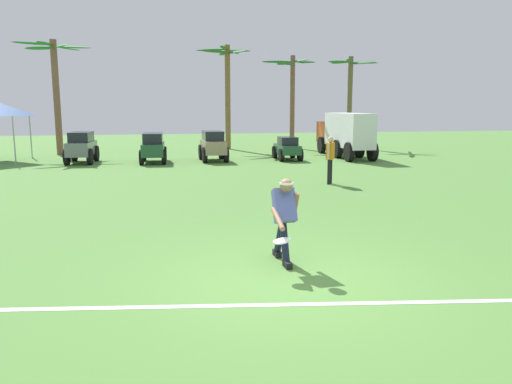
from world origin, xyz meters
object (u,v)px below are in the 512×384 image
Objects in this scene: box_truck at (345,132)px; palm_tree_far_right at (350,91)px; frisbee_in_flight at (282,241)px; teammate_near_sideline at (330,156)px; palm_tree_far_left at (56,85)px; parked_car_slot_b at (153,147)px; frisbee_thrower at (284,216)px; palm_tree_right_of_centre at (292,90)px; parked_car_slot_d at (287,148)px; parked_car_slot_c at (213,145)px; parked_car_slot_a at (82,147)px; palm_tree_left_of_centre at (227,85)px.

palm_tree_far_right reaches higher than box_truck.
frisbee_in_flight is at bearing -113.97° from box_truck.
palm_tree_far_left reaches higher than teammate_near_sideline.
box_truck reaches higher than parked_car_slot_b.
palm_tree_far_right reaches higher than frisbee_thrower.
palm_tree_right_of_centre is (8.27, 6.50, 2.75)m from parked_car_slot_b.
parked_car_slot_d reaches higher than frisbee_in_flight.
palm_tree_far_left is at bearing 108.18° from frisbee_in_flight.
box_truck is at bearing -77.94° from palm_tree_right_of_centre.
frisbee_in_flight is at bearing -105.55° from palm_tree_right_of_centre.
parked_car_slot_c is (0.59, 15.71, -0.05)m from frisbee_thrower.
parked_car_slot_b is at bearing -175.32° from box_truck.
parked_car_slot_a and parked_car_slot_c have the same top height.
palm_tree_far_left is at bearing 156.73° from parked_car_slot_d.
palm_tree_far_right reaches higher than parked_car_slot_c.
box_truck is at bearing 14.44° from parked_car_slot_d.
palm_tree_left_of_centre is at bearing 176.73° from palm_tree_far_right.
frisbee_thrower is 15.71m from parked_car_slot_b.
teammate_near_sideline is at bearing 65.64° from frisbee_thrower.
box_truck is (12.67, 0.38, 0.49)m from parked_car_slot_a.
parked_car_slot_b is (-2.16, 15.57, -0.07)m from frisbee_thrower.
teammate_near_sideline reaches higher than frisbee_in_flight.
parked_car_slot_d is at bearing -165.56° from box_truck.
frisbee_thrower is 0.26× the size of palm_tree_right_of_centre.
frisbee_in_flight is 0.05× the size of palm_tree_right_of_centre.
frisbee_thrower reaches higher than frisbee_in_flight.
palm_tree_left_of_centre reaches higher than box_truck.
parked_car_slot_d is at bearing -131.86° from palm_tree_far_right.
palm_tree_right_of_centre is (1.99, 6.55, 2.91)m from parked_car_slot_d.
palm_tree_far_right reaches higher than frisbee_in_flight.
palm_tree_far_right is at bearing 66.11° from frisbee_in_flight.
frisbee_thrower reaches higher than parked_car_slot_d.
palm_tree_far_right is at bearing 4.83° from palm_tree_far_left.
parked_car_slot_c is at bearing -2.49° from parked_car_slot_a.
palm_tree_far_left is at bearing 130.55° from teammate_near_sideline.
frisbee_thrower is 22.47m from palm_tree_left_of_centre.
parked_car_slot_a is 0.43× the size of palm_tree_right_of_centre.
teammate_near_sideline is 0.26× the size of box_truck.
parked_car_slot_a is 13.25m from palm_tree_right_of_centre.
parked_car_slot_a is 9.47m from parked_car_slot_d.
parked_car_slot_d is (9.46, -0.45, -0.18)m from parked_car_slot_a.
palm_tree_far_left is (-6.86, 20.90, 3.09)m from frisbee_in_flight.
palm_tree_right_of_centre is (13.16, 1.74, -0.16)m from palm_tree_far_left.
frisbee_in_flight is at bearing -72.72° from parked_car_slot_a.
parked_car_slot_d is at bearing -3.13° from parked_car_slot_c.
parked_car_slot_a is 10.19m from palm_tree_left_of_centre.
palm_tree_far_left reaches higher than frisbee_thrower.
parked_car_slot_b is 7.42m from palm_tree_far_left.
palm_tree_left_of_centre is at bearing 56.72° from parked_car_slot_b.
palm_tree_left_of_centre is at bearing 84.08° from frisbee_in_flight.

